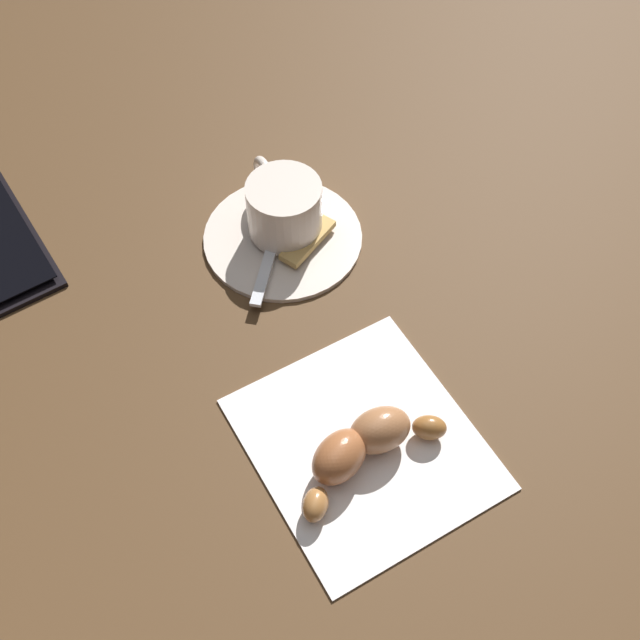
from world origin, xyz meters
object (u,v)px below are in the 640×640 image
saucer (283,236)px  espresso_cup (283,206)px  teaspoon (277,228)px  croissant (362,447)px  sugar_packet (308,240)px  napkin (364,443)px

saucer → espresso_cup: espresso_cup is taller
teaspoon → croissant: bearing=162.8°
saucer → espresso_cup: bearing=-46.8°
espresso_cup → teaspoon: 0.02m
sugar_packet → croissant: croissant is taller
sugar_packet → croissant: size_ratio=0.45×
sugar_packet → napkin: bearing=-131.9°
saucer → croissant: 0.21m
teaspoon → sugar_packet: 0.03m
espresso_cup → teaspoon: (-0.00, 0.01, -0.02)m
sugar_packet → espresso_cup: bearing=83.5°
espresso_cup → croissant: bearing=161.0°
teaspoon → napkin: size_ratio=0.57×
saucer → croissant: size_ratio=1.06×
saucer → sugar_packet: 0.02m
teaspoon → croissant: (-0.20, 0.06, 0.01)m
saucer → croissant: croissant is taller
sugar_packet → croissant: (-0.18, 0.08, 0.01)m
saucer → napkin: bearing=163.6°
espresso_cup → croissant: 0.22m
croissant → napkin: bearing=-48.5°
espresso_cup → napkin: size_ratio=0.52×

